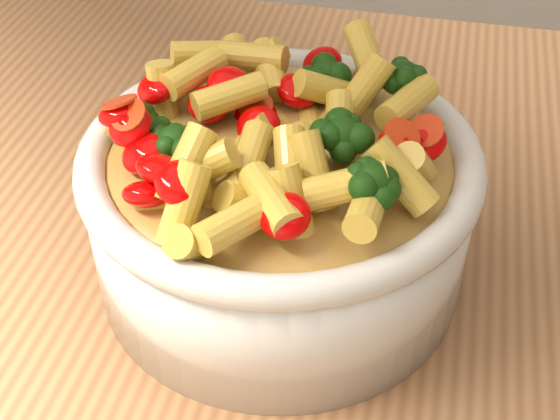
# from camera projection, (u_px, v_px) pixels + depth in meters

# --- Properties ---
(table) EXTENTS (1.20, 0.80, 0.90)m
(table) POSITION_uv_depth(u_px,v_px,m) (238.00, 309.00, 0.70)
(table) COLOR #A47146
(table) RESTS_ON ground
(serving_bowl) EXTENTS (0.27, 0.27, 0.12)m
(serving_bowl) POSITION_uv_depth(u_px,v_px,m) (280.00, 208.00, 0.55)
(serving_bowl) COLOR silver
(serving_bowl) RESTS_ON table
(pasta_salad) EXTENTS (0.22, 0.22, 0.05)m
(pasta_salad) POSITION_uv_depth(u_px,v_px,m) (280.00, 122.00, 0.51)
(pasta_salad) COLOR #F5C64D
(pasta_salad) RESTS_ON serving_bowl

